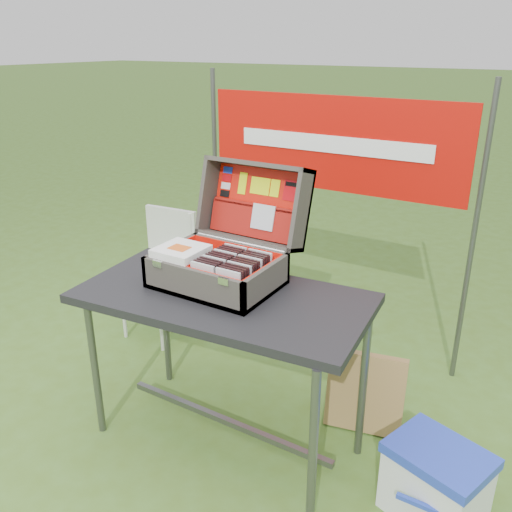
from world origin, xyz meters
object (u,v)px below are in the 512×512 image
Objects in this scene: cooler at (435,483)px; chair at (156,277)px; cardboard_box at (365,392)px; table at (225,371)px; suitcase at (223,230)px.

cooler is 2.09m from chair.
chair is 1.56m from cardboard_box.
table is at bearing -157.68° from cooler.
cardboard_box reaches higher than cooler.
table is 0.74m from cardboard_box.
cardboard_box is at bearing 157.36° from cooler.
suitcase is 0.66× the size of chair.
chair reaches higher than cardboard_box.
suitcase reaches higher than chair.
chair is at bearing 150.11° from suitcase.
chair is at bearing 141.31° from table.
chair is (-1.99, 0.58, 0.25)m from cooler.
cardboard_box is at bearing 28.90° from suitcase.
table is 3.19× the size of cardboard_box.
chair reaches higher than table.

